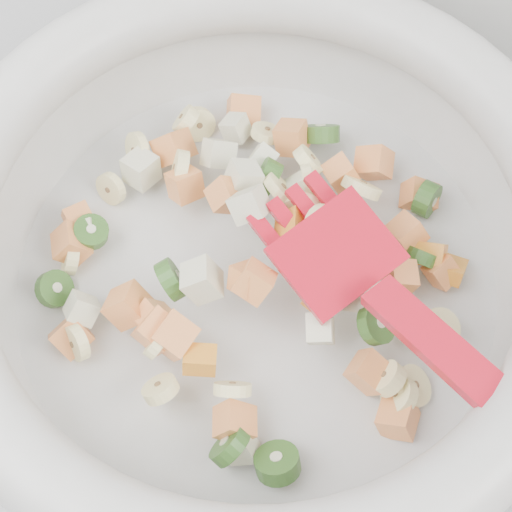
% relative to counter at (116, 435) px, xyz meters
% --- Properties ---
extents(counter, '(2.00, 0.60, 0.90)m').
position_rel_counter_xyz_m(counter, '(0.00, 0.00, 0.00)').
color(counter, '#95969A').
rests_on(counter, ground).
extents(mixing_bowl, '(0.47, 0.41, 0.13)m').
position_rel_counter_xyz_m(mixing_bowl, '(0.16, 0.04, 0.51)').
color(mixing_bowl, silver).
rests_on(mixing_bowl, counter).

